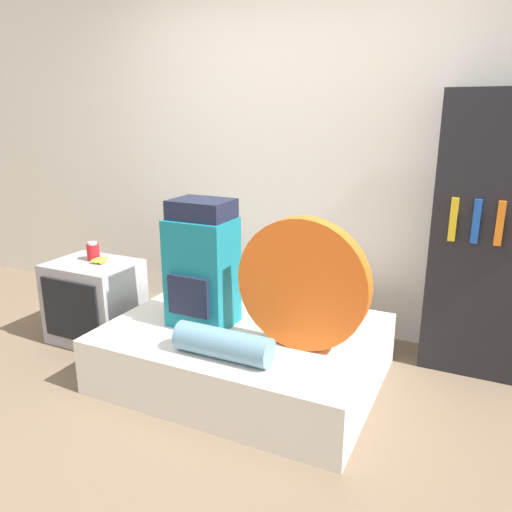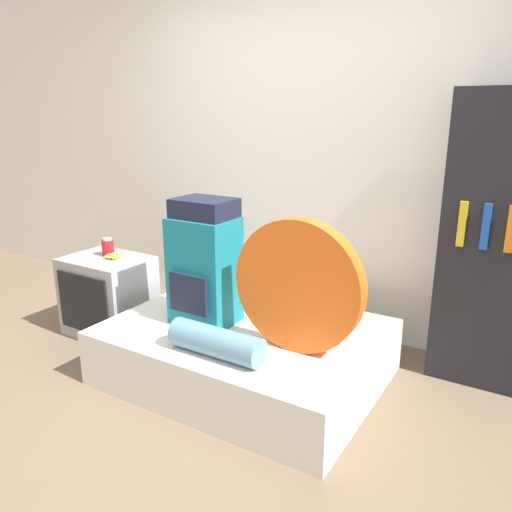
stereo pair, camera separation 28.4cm
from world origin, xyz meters
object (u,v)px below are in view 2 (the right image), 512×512
object	(u,v)px
backpack	(204,264)
canister	(108,247)
television	(109,296)
bookshelf	(499,243)
tent_bag	(298,286)
sleeping_roll	(216,342)

from	to	relation	value
backpack	canister	xyz separation A→B (m)	(-0.97, 0.13, -0.07)
television	backpack	bearing A→B (deg)	-4.46
television	bookshelf	size ratio (longest dim) A/B	0.35
tent_bag	sleeping_roll	bearing A→B (deg)	-137.74
backpack	bookshelf	size ratio (longest dim) A/B	0.44
backpack	sleeping_roll	xyz separation A→B (m)	(0.33, -0.34, -0.29)
bookshelf	backpack	bearing A→B (deg)	-151.63
tent_bag	bookshelf	distance (m)	1.21
sleeping_roll	bookshelf	bearing A→B (deg)	44.48
backpack	sleeping_roll	size ratio (longest dim) A/B	1.42
backpack	tent_bag	world-z (taller)	backpack
tent_bag	bookshelf	size ratio (longest dim) A/B	0.43
sleeping_roll	canister	bearing A→B (deg)	160.01
tent_bag	television	size ratio (longest dim) A/B	1.23
sleeping_roll	tent_bag	bearing A→B (deg)	42.26
tent_bag	canister	world-z (taller)	tent_bag
tent_bag	sleeping_roll	size ratio (longest dim) A/B	1.36
sleeping_roll	canister	xyz separation A→B (m)	(-1.30, 0.47, 0.22)
sleeping_roll	canister	distance (m)	1.40
tent_bag	sleeping_roll	xyz separation A→B (m)	(-0.32, -0.29, -0.28)
backpack	bookshelf	bearing A→B (deg)	28.37
backpack	tent_bag	size ratio (longest dim) A/B	1.04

